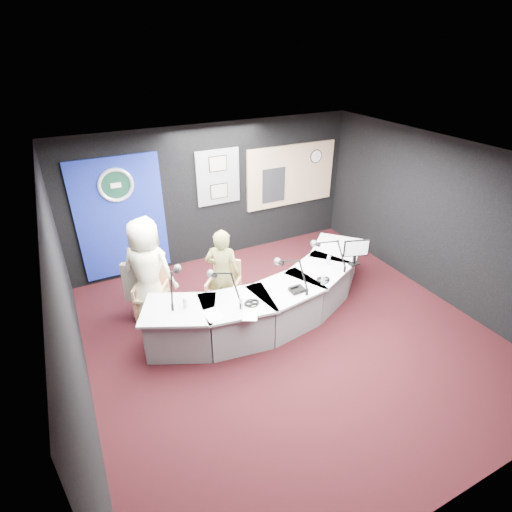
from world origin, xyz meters
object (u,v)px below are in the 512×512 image
person_man (148,271)px  person_woman (223,274)px  broadcast_desk (271,299)px  armchair_right (224,292)px  armchair_left (152,296)px

person_man → person_woman: person_man is taller
person_man → broadcast_desk: bearing=-166.2°
broadcast_desk → person_man: (-1.77, 0.88, 0.54)m
armchair_right → armchair_left: bearing=-158.5°
armchair_right → person_man: bearing=-158.5°
person_woman → broadcast_desk: bearing=-177.9°
broadcast_desk → armchair_left: bearing=153.6°
broadcast_desk → armchair_left: (-1.77, 0.88, 0.06)m
armchair_left → person_man: 0.48m
armchair_left → person_man: bearing=0.0°
armchair_left → person_woman: person_woman is taller
broadcast_desk → armchair_left: size_ratio=5.17×
armchair_right → person_woman: size_ratio=0.55×
broadcast_desk → person_woman: person_woman is taller
broadcast_desk → armchair_left: armchair_left is taller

